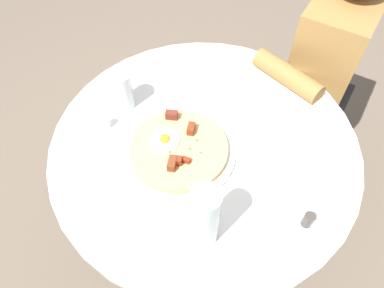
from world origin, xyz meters
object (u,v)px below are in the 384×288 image
(dining_table, at_px, (203,172))
(pepper_shaker, at_px, (308,220))
(breakfast_pizza, at_px, (178,148))
(person_seated, at_px, (317,88))
(knife, at_px, (184,66))
(bread_plate, at_px, (322,137))
(fork, at_px, (194,65))
(pizza_plate, at_px, (179,152))
(salt_shaker, at_px, (105,122))
(water_glass, at_px, (121,91))
(water_bottle, at_px, (205,217))

(dining_table, relative_size, pepper_shaker, 19.60)
(breakfast_pizza, bearing_deg, person_seated, -18.77)
(knife, height_order, pepper_shaker, pepper_shaker)
(bread_plate, relative_size, fork, 0.84)
(pizza_plate, height_order, bread_plate, pizza_plate)
(person_seated, distance_m, salt_shaker, 0.92)
(person_seated, bearing_deg, salt_shaker, 146.48)
(person_seated, relative_size, knife, 6.31)
(fork, bearing_deg, water_glass, 120.99)
(person_seated, bearing_deg, dining_table, 163.03)
(person_seated, bearing_deg, fork, 132.42)
(bread_plate, relative_size, salt_shaker, 3.24)
(pizza_plate, relative_size, water_glass, 2.52)
(breakfast_pizza, height_order, knife, breakfast_pizza)
(dining_table, distance_m, water_glass, 0.39)
(fork, height_order, water_bottle, water_bottle)
(fork, bearing_deg, knife, 90.00)
(breakfast_pizza, relative_size, water_glass, 2.17)
(dining_table, distance_m, knife, 0.38)
(person_seated, xyz_separation_m, bread_plate, (-0.44, -0.11, 0.22))
(pizza_plate, relative_size, pepper_shaker, 6.96)
(dining_table, bearing_deg, pizza_plate, 148.75)
(salt_shaker, bearing_deg, fork, -14.26)
(bread_plate, xyz_separation_m, pepper_shaker, (-0.29, -0.06, 0.02))
(pizza_plate, relative_size, water_bottle, 1.53)
(salt_shaker, distance_m, pepper_shaker, 0.66)
(pepper_shaker, bearing_deg, breakfast_pizza, 87.18)
(person_seated, height_order, knife, person_seated)
(breakfast_pizza, relative_size, salt_shaker, 6.20)
(bread_plate, height_order, knife, bread_plate)
(dining_table, bearing_deg, fork, 35.97)
(person_seated, relative_size, water_bottle, 5.17)
(dining_table, height_order, water_bottle, water_bottle)
(fork, distance_m, pepper_shaker, 0.67)
(breakfast_pizza, bearing_deg, water_bottle, -134.13)
(person_seated, height_order, pepper_shaker, person_seated)
(bread_plate, bearing_deg, breakfast_pizza, 127.94)
(pizza_plate, relative_size, salt_shaker, 7.19)
(water_bottle, distance_m, pepper_shaker, 0.29)
(knife, distance_m, pepper_shaker, 0.68)
(person_seated, xyz_separation_m, fork, (-0.36, 0.39, 0.22))
(person_seated, bearing_deg, water_bottle, 176.83)
(dining_table, distance_m, salt_shaker, 0.37)
(water_glass, height_order, pepper_shaker, water_glass)
(breakfast_pizza, distance_m, salt_shaker, 0.25)
(bread_plate, relative_size, pepper_shaker, 3.14)
(breakfast_pizza, distance_m, pepper_shaker, 0.41)
(breakfast_pizza, xyz_separation_m, bread_plate, (0.27, -0.35, -0.02))
(breakfast_pizza, distance_m, fork, 0.38)
(person_seated, height_order, fork, person_seated)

